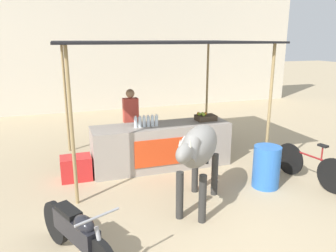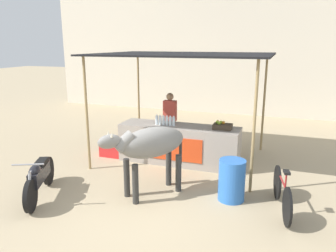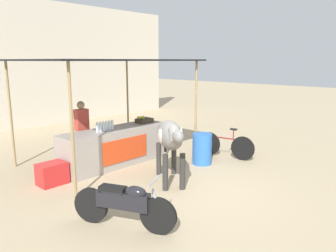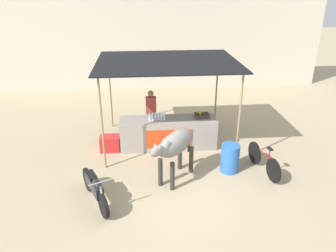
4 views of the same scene
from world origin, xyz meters
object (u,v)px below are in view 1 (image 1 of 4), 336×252
at_px(cow, 198,149).
at_px(motorcycle_parked, 77,233).
at_px(vendor_behind_counter, 131,123).
at_px(bicycle_leaning, 310,166).
at_px(cooler_box, 76,168).
at_px(fruit_crate, 205,117).
at_px(stall_counter, 162,146).
at_px(water_barrel, 266,167).

distance_m(cow, motorcycle_parked, 2.24).
distance_m(vendor_behind_counter, bicycle_leaning, 3.93).
bearing_deg(cooler_box, fruit_crate, 3.05).
bearing_deg(stall_counter, water_barrel, -45.60).
height_order(fruit_crate, vendor_behind_counter, vendor_behind_counter).
relative_size(fruit_crate, water_barrel, 0.54).
relative_size(stall_counter, cooler_box, 5.00).
xyz_separation_m(motorcycle_parked, bicycle_leaning, (4.47, 1.01, -0.08)).
relative_size(fruit_crate, cow, 0.26).
relative_size(water_barrel, motorcycle_parked, 0.48).
distance_m(cooler_box, cow, 2.71).
height_order(stall_counter, motorcycle_parked, stall_counter).
bearing_deg(water_barrel, fruit_crate, 107.19).
bearing_deg(cooler_box, vendor_behind_counter, 32.60).
bearing_deg(cooler_box, stall_counter, 3.03).
xyz_separation_m(water_barrel, bicycle_leaning, (0.92, -0.13, -0.06)).
bearing_deg(motorcycle_parked, stall_counter, 54.39).
xyz_separation_m(cow, bicycle_leaning, (2.48, 0.18, -0.69)).
xyz_separation_m(vendor_behind_counter, cooler_box, (-1.33, -0.85, -0.61)).
bearing_deg(vendor_behind_counter, fruit_crate, -23.96).
distance_m(water_barrel, motorcycle_parked, 3.73).
bearing_deg(water_barrel, cow, -168.84).
bearing_deg(water_barrel, vendor_behind_counter, 131.37).
relative_size(fruit_crate, bicycle_leaning, 0.27).
height_order(stall_counter, bicycle_leaning, stall_counter).
distance_m(cow, bicycle_leaning, 2.58).
relative_size(stall_counter, bicycle_leaning, 1.83).
xyz_separation_m(cow, motorcycle_parked, (-1.99, -0.84, -0.61)).
xyz_separation_m(vendor_behind_counter, cow, (0.52, -2.67, 0.18)).
xyz_separation_m(stall_counter, bicycle_leaning, (2.50, -1.74, -0.13)).
distance_m(stall_counter, cooler_box, 1.85).
distance_m(cooler_box, motorcycle_parked, 2.67).
relative_size(vendor_behind_counter, cooler_box, 2.75).
bearing_deg(fruit_crate, cow, -117.95).
distance_m(vendor_behind_counter, water_barrel, 3.18).
distance_m(fruit_crate, bicycle_leaning, 2.40).
bearing_deg(bicycle_leaning, cooler_box, 159.23).
height_order(stall_counter, cooler_box, stall_counter).
bearing_deg(bicycle_leaning, cow, -175.86).
distance_m(vendor_behind_counter, cooler_box, 1.69).
xyz_separation_m(stall_counter, water_barrel, (1.58, -1.61, -0.08)).
relative_size(stall_counter, vendor_behind_counter, 1.82).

